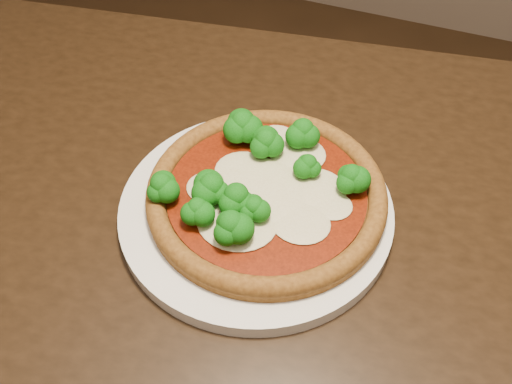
% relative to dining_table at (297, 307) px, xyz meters
% --- Properties ---
extents(dining_table, '(1.41, 1.05, 0.75)m').
position_rel_dining_table_xyz_m(dining_table, '(0.00, 0.00, 0.00)').
color(dining_table, black).
rests_on(dining_table, floor).
extents(plate, '(0.31, 0.31, 0.02)m').
position_rel_dining_table_xyz_m(plate, '(-0.07, 0.05, 0.10)').
color(plate, white).
rests_on(plate, dining_table).
extents(pizza, '(0.27, 0.27, 0.06)m').
position_rel_dining_table_xyz_m(pizza, '(-0.07, 0.06, 0.13)').
color(pizza, brown).
rests_on(pizza, plate).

